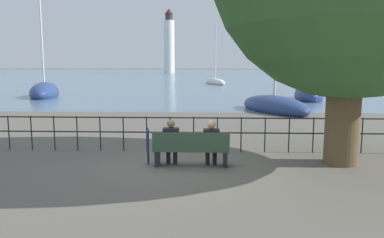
# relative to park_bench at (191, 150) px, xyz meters

# --- Properties ---
(ground_plane) EXTENTS (1000.00, 1000.00, 0.00)m
(ground_plane) POSITION_rel_park_bench_xyz_m (0.00, 0.06, -0.44)
(ground_plane) COLOR #605B51
(harbor_water) EXTENTS (600.00, 300.00, 0.01)m
(harbor_water) POSITION_rel_park_bench_xyz_m (0.00, 161.25, -0.43)
(harbor_water) COLOR slate
(harbor_water) RESTS_ON ground_plane
(park_bench) EXTENTS (1.93, 0.45, 0.90)m
(park_bench) POSITION_rel_park_bench_xyz_m (0.00, 0.00, 0.00)
(park_bench) COLOR #334C38
(park_bench) RESTS_ON ground_plane
(seated_person_left) EXTENTS (0.40, 0.35, 1.20)m
(seated_person_left) POSITION_rel_park_bench_xyz_m (-0.51, 0.08, 0.22)
(seated_person_left) COLOR black
(seated_person_left) RESTS_ON ground_plane
(seated_person_right) EXTENTS (0.41, 0.35, 1.19)m
(seated_person_right) POSITION_rel_park_bench_xyz_m (0.51, 0.08, 0.22)
(seated_person_right) COLOR black
(seated_person_right) RESTS_ON ground_plane
(promenade_railing) EXTENTS (15.52, 0.04, 1.05)m
(promenade_railing) POSITION_rel_park_bench_xyz_m (0.00, 1.69, 0.26)
(promenade_railing) COLOR black
(promenade_railing) RESTS_ON ground_plane
(closed_umbrella) EXTENTS (0.09, 0.09, 0.99)m
(closed_umbrella) POSITION_rel_park_bench_xyz_m (-1.12, 0.15, 0.11)
(closed_umbrella) COLOR navy
(closed_umbrella) RESTS_ON ground_plane
(sailboat_0) EXTENTS (4.31, 6.41, 12.47)m
(sailboat_0) POSITION_rel_park_bench_xyz_m (4.19, 12.12, -0.10)
(sailboat_0) COLOR navy
(sailboat_0) RESTS_ON ground_plane
(sailboat_1) EXTENTS (4.05, 7.03, 9.87)m
(sailboat_1) POSITION_rel_park_bench_xyz_m (-13.34, 21.68, -0.06)
(sailboat_1) COLOR navy
(sailboat_1) RESTS_ON ground_plane
(sailboat_2) EXTENTS (3.67, 6.78, 8.71)m
(sailboat_2) POSITION_rel_park_bench_xyz_m (1.46, 44.73, -0.14)
(sailboat_2) COLOR white
(sailboat_2) RESTS_ON ground_plane
(sailboat_3) EXTENTS (3.11, 6.02, 9.95)m
(sailboat_3) POSITION_rel_park_bench_xyz_m (8.19, 19.92, -0.04)
(sailboat_3) COLOR navy
(sailboat_3) RESTS_ON ground_plane
(harbor_lighthouse) EXTENTS (4.01, 4.01, 24.30)m
(harbor_lighthouse) POSITION_rel_park_bench_xyz_m (-14.59, 136.25, 10.87)
(harbor_lighthouse) COLOR white
(harbor_lighthouse) RESTS_ON ground_plane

